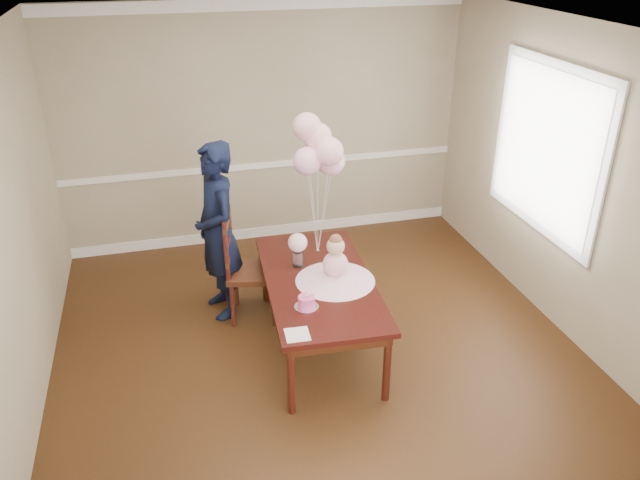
{
  "coord_description": "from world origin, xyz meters",
  "views": [
    {
      "loc": [
        -1.13,
        -4.18,
        3.35
      ],
      "look_at": [
        0.03,
        0.22,
        1.05
      ],
      "focal_mm": 35.0,
      "sensor_mm": 36.0,
      "label": 1
    }
  ],
  "objects_px": {
    "birthday_cake": "(306,302)",
    "dining_chair_seat": "(253,272)",
    "dining_table_top": "(319,282)",
    "woman": "(217,232)"
  },
  "relations": [
    {
      "from": "dining_chair_seat",
      "to": "woman",
      "type": "height_order",
      "value": "woman"
    },
    {
      "from": "dining_table_top",
      "to": "dining_chair_seat",
      "type": "relative_size",
      "value": 3.85
    },
    {
      "from": "birthday_cake",
      "to": "dining_chair_seat",
      "type": "distance_m",
      "value": 1.07
    },
    {
      "from": "birthday_cake",
      "to": "woman",
      "type": "distance_m",
      "value": 1.29
    },
    {
      "from": "birthday_cake",
      "to": "woman",
      "type": "xyz_separation_m",
      "value": [
        -0.55,
        1.16,
        0.13
      ]
    },
    {
      "from": "dining_table_top",
      "to": "birthday_cake",
      "type": "height_order",
      "value": "birthday_cake"
    },
    {
      "from": "birthday_cake",
      "to": "dining_chair_seat",
      "type": "bearing_deg",
      "value": 104.98
    },
    {
      "from": "woman",
      "to": "dining_chair_seat",
      "type": "bearing_deg",
      "value": 48.79
    },
    {
      "from": "dining_table_top",
      "to": "birthday_cake",
      "type": "xyz_separation_m",
      "value": [
        -0.2,
        -0.39,
        0.07
      ]
    },
    {
      "from": "dining_chair_seat",
      "to": "woman",
      "type": "relative_size",
      "value": 0.27
    }
  ]
}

